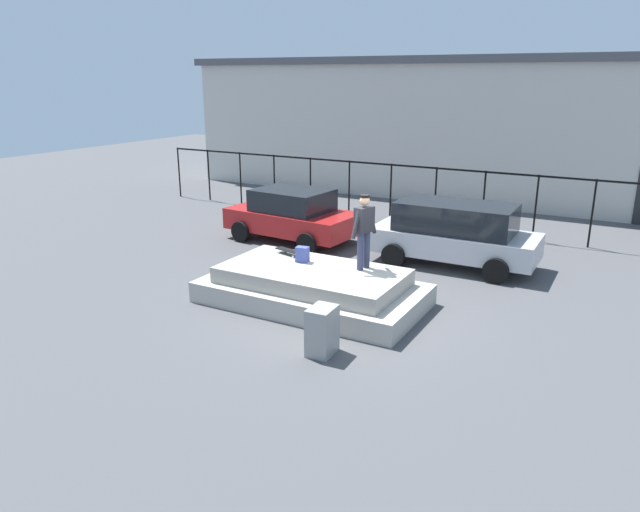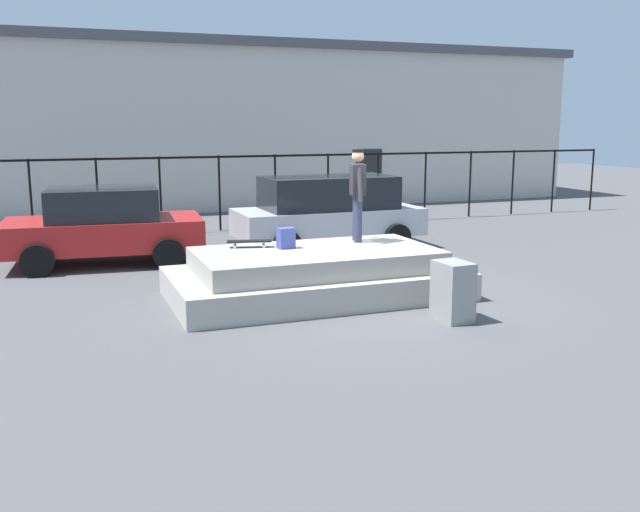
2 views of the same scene
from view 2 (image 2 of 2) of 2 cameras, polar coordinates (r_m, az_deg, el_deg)
ground_plane at (r=12.37m, az=4.06°, el=-3.08°), size 60.00×60.00×0.00m
concrete_ledge at (r=12.06m, az=-0.32°, el=-1.59°), size 4.94×2.61×0.82m
skateboarder at (r=12.70m, az=3.07°, el=5.48°), size 0.35×0.81×1.66m
skateboard at (r=12.24m, az=-5.76°, el=1.17°), size 0.79×0.39×0.12m
backpack at (r=12.09m, az=-2.78°, el=1.46°), size 0.30×0.23×0.36m
car_red_sedan_near at (r=15.50m, az=-17.12°, el=2.43°), size 4.17×2.46×1.61m
car_silver_hatchback_mid at (r=16.61m, az=0.68°, el=3.72°), size 4.38×2.09×1.71m
utility_box at (r=10.81m, az=10.72°, el=-2.82°), size 0.47×0.62×0.91m
fence_row at (r=19.71m, az=-5.89°, el=6.10°), size 24.06×0.06×2.06m
warehouse_building at (r=26.92m, az=-10.16°, el=10.44°), size 28.07×7.46×5.67m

